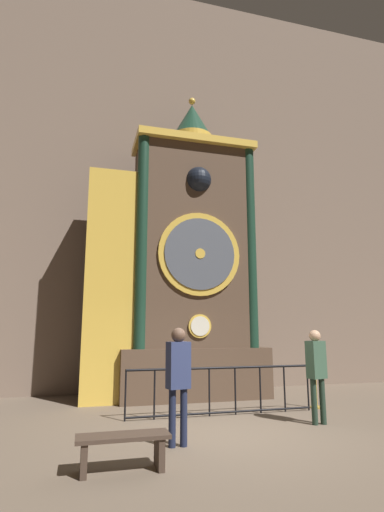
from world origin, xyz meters
name	(u,v)px	position (x,y,z in m)	size (l,w,h in m)	color
ground_plane	(231,435)	(0.00, 0.00, 0.00)	(28.00, 28.00, 0.00)	brown
cathedral_back_wall	(167,176)	(-0.09, 5.16, 6.55)	(24.00, 0.32, 13.12)	#7A6656
clock_tower	(177,264)	(-0.06, 3.73, 3.50)	(4.79, 1.80, 8.52)	brown
railing_fence	(222,388)	(0.38, 1.48, 0.54)	(4.04, 0.05, 0.97)	black
visitor_near	(178,373)	(-1.03, -0.44, 1.07)	(0.38, 0.28, 1.76)	#1B213A
visitor_far	(316,366)	(1.85, 0.25, 1.04)	(0.39, 0.30, 1.73)	#213427
stanchion_post	(316,394)	(2.69, 1.66, 0.31)	(0.28, 0.28, 0.97)	#B28E33
visitor_bench	(123,446)	(-1.94, -1.30, 0.31)	(1.17, 0.40, 0.44)	#423328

